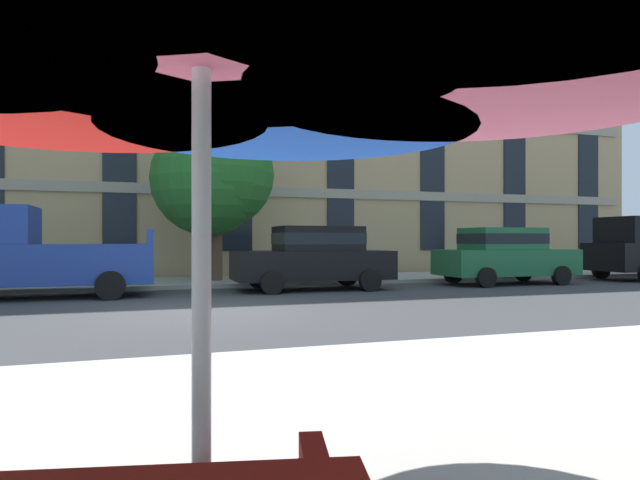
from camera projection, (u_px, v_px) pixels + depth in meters
name	position (u px, v px, depth m)	size (l,w,h in m)	color
ground_plane	(210.00, 311.00, 10.54)	(120.00, 120.00, 0.00)	#38383A
sidewalk_far	(185.00, 282.00, 17.00)	(56.00, 3.60, 0.12)	#9E998E
apartment_building	(172.00, 62.00, 24.78)	(40.37, 12.08, 19.20)	tan
pickup_blue	(31.00, 256.00, 12.88)	(5.10, 2.12, 2.20)	navy
sedan_black	(314.00, 256.00, 15.09)	(4.40, 1.98, 1.78)	black
sedan_green	(505.00, 254.00, 17.05)	(4.40, 1.98, 1.78)	#195933
street_tree_middle	(215.00, 175.00, 16.88)	(3.83, 3.57, 5.27)	brown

